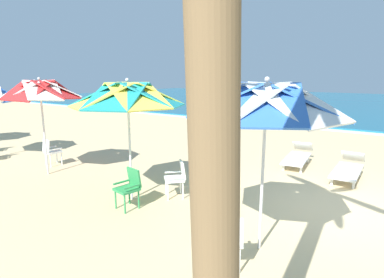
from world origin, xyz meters
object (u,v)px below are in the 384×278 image
object	(u,v)px
beach_umbrella_0	(266,102)
plastic_chair_3	(51,150)
beach_umbrella_2	(40,91)
sun_lounger_2	(298,156)
plastic_chair_2	(129,186)
plastic_chair_1	(177,176)
sun_lounger_1	(348,168)
plastic_chair_0	(227,239)
beach_umbrella_1	(128,95)

from	to	relation	value
beach_umbrella_0	plastic_chair_3	xyz separation A→B (m)	(-7.34, 0.85, -1.94)
beach_umbrella_2	sun_lounger_2	size ratio (longest dim) A/B	1.27
plastic_chair_3	plastic_chair_2	bearing A→B (deg)	-11.64
plastic_chair_1	plastic_chair_2	world-z (taller)	same
beach_umbrella_2	sun_lounger_1	distance (m)	8.85
plastic_chair_0	plastic_chair_2	bearing A→B (deg)	164.44
plastic_chair_2	sun_lounger_2	xyz separation A→B (m)	(2.08, 5.41, -0.22)
beach_umbrella_0	sun_lounger_1	size ratio (longest dim) A/B	1.31
beach_umbrella_1	plastic_chair_3	world-z (taller)	beach_umbrella_1
beach_umbrella_2	plastic_chair_3	bearing A→B (deg)	141.45
plastic_chair_0	sun_lounger_2	bearing A→B (deg)	96.24
beach_umbrella_1	sun_lounger_1	world-z (taller)	beach_umbrella_1
plastic_chair_1	beach_umbrella_2	world-z (taller)	beach_umbrella_2
plastic_chair_1	sun_lounger_2	size ratio (longest dim) A/B	0.39
plastic_chair_2	plastic_chair_3	size ratio (longest dim) A/B	1.00
plastic_chair_2	plastic_chair_3	world-z (taller)	same
plastic_chair_0	beach_umbrella_1	xyz separation A→B (m)	(-3.08, 1.15, 1.91)
plastic_chair_0	sun_lounger_1	distance (m)	5.69
beach_umbrella_0	beach_umbrella_1	size ratio (longest dim) A/B	1.01
plastic_chair_0	plastic_chair_3	size ratio (longest dim) A/B	1.00
plastic_chair_3	sun_lounger_2	distance (m)	7.89
beach_umbrella_0	beach_umbrella_1	world-z (taller)	beach_umbrella_0
sun_lounger_1	plastic_chair_1	bearing A→B (deg)	-129.95
beach_umbrella_0	plastic_chair_0	bearing A→B (deg)	-102.82
plastic_chair_0	beach_umbrella_2	size ratio (longest dim) A/B	0.31
plastic_chair_1	sun_lounger_1	world-z (taller)	plastic_chair_1
plastic_chair_3	plastic_chair_0	bearing A→B (deg)	-13.17
plastic_chair_0	sun_lounger_1	world-z (taller)	plastic_chair_0
beach_umbrella_2	beach_umbrella_1	bearing A→B (deg)	0.72
plastic_chair_2	sun_lounger_2	distance (m)	5.80
beach_umbrella_0	sun_lounger_1	xyz separation A→B (m)	(0.68, 4.79, -2.16)
plastic_chair_0	sun_lounger_1	size ratio (longest dim) A/B	0.40
sun_lounger_1	sun_lounger_2	xyz separation A→B (m)	(-1.54, 0.56, 0.00)
beach_umbrella_1	plastic_chair_2	world-z (taller)	beach_umbrella_1
plastic_chair_1	beach_umbrella_2	xyz separation A→B (m)	(-4.15, -0.75, 1.91)
beach_umbrella_1	plastic_chair_3	size ratio (longest dim) A/B	3.21
plastic_chair_0	sun_lounger_2	size ratio (longest dim) A/B	0.39
plastic_chair_1	plastic_chair_2	size ratio (longest dim) A/B	1.00
beach_umbrella_0	plastic_chair_2	distance (m)	3.53
plastic_chair_3	plastic_chair_1	bearing A→B (deg)	2.11
sun_lounger_1	plastic_chair_2	bearing A→B (deg)	-126.79
beach_umbrella_0	beach_umbrella_1	xyz separation A→B (m)	(-3.27, 0.32, -0.03)
beach_umbrella_2	sun_lounger_1	bearing A→B (deg)	31.70
beach_umbrella_0	plastic_chair_3	distance (m)	7.64
beach_umbrella_1	sun_lounger_2	world-z (taller)	beach_umbrella_1
beach_umbrella_0	plastic_chair_0	world-z (taller)	beach_umbrella_0
plastic_chair_1	sun_lounger_2	bearing A→B (deg)	69.56
plastic_chair_0	beach_umbrella_1	size ratio (longest dim) A/B	0.31
plastic_chair_2	beach_umbrella_2	xyz separation A→B (m)	(-3.68, 0.34, 1.91)
plastic_chair_1	sun_lounger_2	distance (m)	4.62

